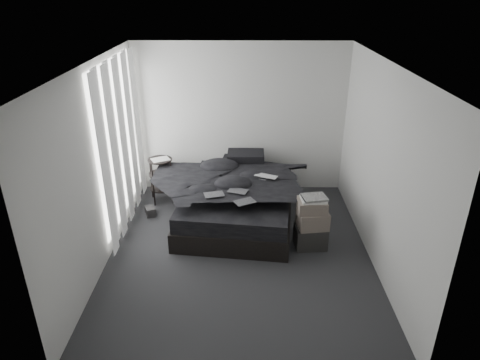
{
  "coord_description": "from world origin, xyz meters",
  "views": [
    {
      "loc": [
        0.05,
        -5.01,
        3.47
      ],
      "look_at": [
        0.0,
        0.8,
        0.75
      ],
      "focal_mm": 32.0,
      "sensor_mm": 36.0,
      "label": 1
    }
  ],
  "objects_px": {
    "laptop": "(265,173)",
    "side_stand": "(161,180)",
    "bed": "(238,210)",
    "box_lower": "(310,236)"
  },
  "relations": [
    {
      "from": "laptop",
      "to": "side_stand",
      "type": "xyz_separation_m",
      "value": [
        -1.73,
        0.63,
        -0.42
      ]
    },
    {
      "from": "bed",
      "to": "side_stand",
      "type": "bearing_deg",
      "value": 161.11
    },
    {
      "from": "box_lower",
      "to": "bed",
      "type": "bearing_deg",
      "value": 143.62
    },
    {
      "from": "bed",
      "to": "laptop",
      "type": "xyz_separation_m",
      "value": [
        0.41,
        0.0,
        0.65
      ]
    },
    {
      "from": "laptop",
      "to": "box_lower",
      "type": "distance_m",
      "value": 1.18
    },
    {
      "from": "side_stand",
      "to": "box_lower",
      "type": "xyz_separation_m",
      "value": [
        2.36,
        -1.4,
        -0.22
      ]
    },
    {
      "from": "bed",
      "to": "side_stand",
      "type": "xyz_separation_m",
      "value": [
        -1.32,
        0.64,
        0.23
      ]
    },
    {
      "from": "box_lower",
      "to": "side_stand",
      "type": "bearing_deg",
      "value": 149.24
    },
    {
      "from": "bed",
      "to": "side_stand",
      "type": "distance_m",
      "value": 1.48
    },
    {
      "from": "side_stand",
      "to": "box_lower",
      "type": "distance_m",
      "value": 2.75
    }
  ]
}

